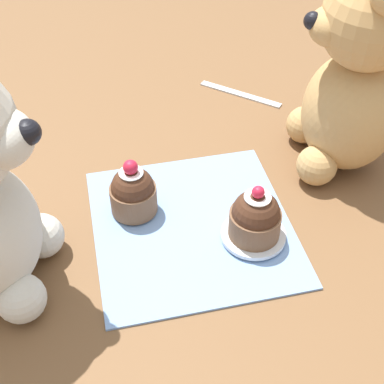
{
  "coord_description": "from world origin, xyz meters",
  "views": [
    {
      "loc": [
        -0.42,
        0.1,
        0.46
      ],
      "look_at": [
        0.0,
        0.0,
        0.06
      ],
      "focal_mm": 50.0,
      "sensor_mm": 36.0,
      "label": 1
    }
  ],
  "objects_px": {
    "teddy_bear_tan": "(354,80)",
    "saucer_plate": "(253,235)",
    "teaspoon": "(240,93)",
    "cupcake_near_cream_bear": "(133,192)",
    "cupcake_near_tan_bear": "(255,217)"
  },
  "relations": [
    {
      "from": "cupcake_near_cream_bear",
      "to": "cupcake_near_tan_bear",
      "type": "bearing_deg",
      "value": -120.47
    },
    {
      "from": "teddy_bear_tan",
      "to": "saucer_plate",
      "type": "xyz_separation_m",
      "value": [
        -0.12,
        0.15,
        -0.11
      ]
    },
    {
      "from": "teddy_bear_tan",
      "to": "cupcake_near_cream_bear",
      "type": "distance_m",
      "value": 0.3
    },
    {
      "from": "cupcake_near_cream_bear",
      "to": "saucer_plate",
      "type": "xyz_separation_m",
      "value": [
        -0.07,
        -0.13,
        -0.03
      ]
    },
    {
      "from": "cupcake_near_tan_bear",
      "to": "teddy_bear_tan",
      "type": "bearing_deg",
      "value": -53.07
    },
    {
      "from": "cupcake_near_cream_bear",
      "to": "teaspoon",
      "type": "xyz_separation_m",
      "value": [
        0.22,
        -0.2,
        -0.03
      ]
    },
    {
      "from": "saucer_plate",
      "to": "teaspoon",
      "type": "xyz_separation_m",
      "value": [
        0.3,
        -0.07,
        -0.01
      ]
    },
    {
      "from": "cupcake_near_tan_bear",
      "to": "cupcake_near_cream_bear",
      "type": "bearing_deg",
      "value": 59.53
    },
    {
      "from": "teddy_bear_tan",
      "to": "saucer_plate",
      "type": "distance_m",
      "value": 0.22
    },
    {
      "from": "teaspoon",
      "to": "cupcake_near_tan_bear",
      "type": "bearing_deg",
      "value": 118.62
    },
    {
      "from": "cupcake_near_cream_bear",
      "to": "teddy_bear_tan",
      "type": "bearing_deg",
      "value": -81.62
    },
    {
      "from": "cupcake_near_cream_bear",
      "to": "cupcake_near_tan_bear",
      "type": "distance_m",
      "value": 0.15
    },
    {
      "from": "teddy_bear_tan",
      "to": "saucer_plate",
      "type": "relative_size",
      "value": 3.55
    },
    {
      "from": "teddy_bear_tan",
      "to": "cupcake_near_tan_bear",
      "type": "xyz_separation_m",
      "value": [
        -0.12,
        0.15,
        -0.09
      ]
    },
    {
      "from": "teddy_bear_tan",
      "to": "cupcake_near_cream_bear",
      "type": "height_order",
      "value": "teddy_bear_tan"
    }
  ]
}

